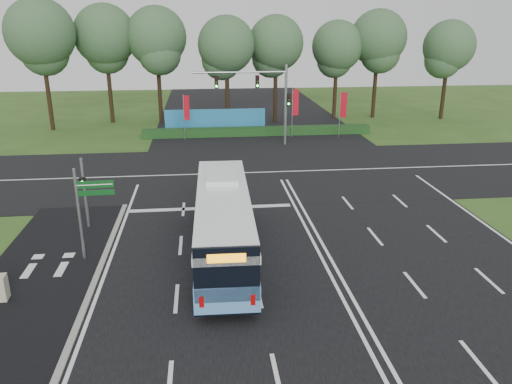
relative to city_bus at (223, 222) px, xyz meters
The scene contains 15 objects.
ground 4.98m from the city_bus, 15.61° to the left, with size 120.00×120.00×0.00m, color #2F501A.
road_main 4.97m from the city_bus, 15.61° to the left, with size 20.00×120.00×0.04m, color black.
road_cross 14.11m from the city_bus, 71.21° to the left, with size 120.00×14.00×0.05m, color black.
bike_path 8.34m from the city_bus, 167.72° to the right, with size 5.00×18.00×0.06m, color black.
kerb_strip 6.07m from the city_bus, 162.71° to the right, with size 0.25×18.00×0.12m, color gray.
city_bus is the anchor object (origin of this frame).
pedestrian_signal 8.21m from the city_bus, 149.74° to the left, with size 0.32×0.43×3.85m.
street_sign 6.24m from the city_bus, behind, with size 1.72×0.16×4.40m.
banner_flag_left 24.77m from the city_bus, 95.22° to the left, with size 0.58×0.30×4.22m.
banner_flag_mid 26.11m from the city_bus, 72.37° to the left, with size 0.66×0.25×4.62m.
banner_flag_right 27.05m from the city_bus, 62.90° to the left, with size 0.60×0.31×4.36m.
traffic_light_gantry 22.47m from the city_bus, 77.76° to the left, with size 8.41×0.28×7.00m.
hedge 26.18m from the city_bus, 80.06° to the left, with size 22.00×1.20×0.80m, color #133513.
blue_hoarding 28.27m from the city_bus, 88.96° to the left, with size 10.00×0.30×2.20m, color teal.
eucalyptus_row 33.57m from the city_bus, 85.65° to the left, with size 48.17×9.91×12.75m.
Camera 1 is at (-5.34, -22.68, 10.53)m, focal length 35.00 mm.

